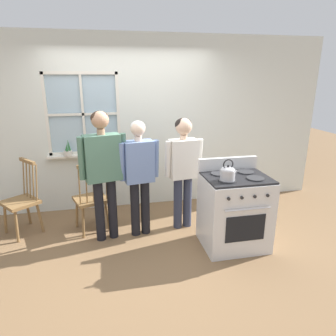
{
  "coord_description": "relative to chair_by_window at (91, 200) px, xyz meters",
  "views": [
    {
      "loc": [
        -0.39,
        -3.32,
        2.09
      ],
      "look_at": [
        0.33,
        0.12,
        1.0
      ],
      "focal_mm": 32.0,
      "sensor_mm": 36.0,
      "label": 1
    }
  ],
  "objects": [
    {
      "name": "stove",
      "position": [
        1.76,
        -0.76,
        0.02
      ],
      "size": [
        0.78,
        0.68,
        1.08
      ],
      "color": "silver",
      "rests_on": "ground_plane"
    },
    {
      "name": "ground_plane",
      "position": [
        0.64,
        -0.61,
        -0.46
      ],
      "size": [
        16.0,
        16.0,
        0.0
      ],
      "primitive_type": "plane",
      "color": "brown"
    },
    {
      "name": "chair_near_wall",
      "position": [
        -0.92,
        0.13,
        0.0
      ],
      "size": [
        0.57,
        0.58,
        1.02
      ],
      "rotation": [
        0.0,
        0.0,
        -0.9
      ],
      "color": "olive",
      "rests_on": "ground_plane"
    },
    {
      "name": "wall_back",
      "position": [
        0.68,
        0.79,
        0.88
      ],
      "size": [
        6.4,
        0.16,
        2.7
      ],
      "color": "silver",
      "rests_on": "ground_plane"
    },
    {
      "name": "potted_plant",
      "position": [
        -0.33,
        0.7,
        0.53
      ],
      "size": [
        0.13,
        0.13,
        0.26
      ],
      "color": "beige",
      "rests_on": "wall_back"
    },
    {
      "name": "chair_by_window",
      "position": [
        0.0,
        0.0,
        0.0
      ],
      "size": [
        0.53,
        0.52,
        1.02
      ],
      "rotation": [
        0.0,
        0.0,
        -2.81
      ],
      "color": "olive",
      "rests_on": "ground_plane"
    },
    {
      "name": "person_teen_center",
      "position": [
        0.64,
        -0.24,
        0.47
      ],
      "size": [
        0.53,
        0.27,
        1.55
      ],
      "rotation": [
        0.0,
        0.0,
        0.16
      ],
      "color": "black",
      "rests_on": "ground_plane"
    },
    {
      "name": "person_elderly_left",
      "position": [
        0.19,
        -0.27,
        0.58
      ],
      "size": [
        0.6,
        0.31,
        1.69
      ],
      "rotation": [
        0.0,
        0.0,
        0.23
      ],
      "color": "black",
      "rests_on": "ground_plane"
    },
    {
      "name": "kettle",
      "position": [
        1.59,
        -0.89,
        0.57
      ],
      "size": [
        0.21,
        0.17,
        0.25
      ],
      "color": "#B7B7BC",
      "rests_on": "stove"
    },
    {
      "name": "person_adult_right",
      "position": [
        1.25,
        -0.16,
        0.5
      ],
      "size": [
        0.54,
        0.26,
        1.56
      ],
      "rotation": [
        0.0,
        0.0,
        0.14
      ],
      "color": "#2D3347",
      "rests_on": "ground_plane"
    }
  ]
}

